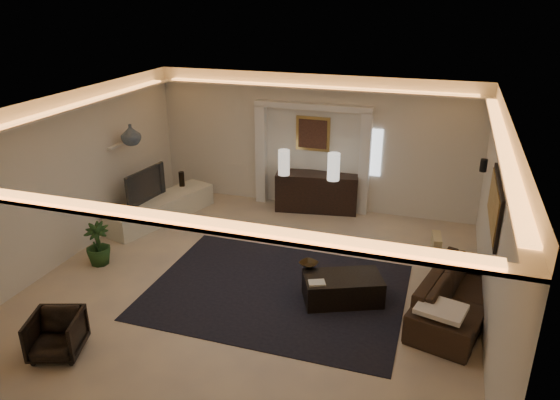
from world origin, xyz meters
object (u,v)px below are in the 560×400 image
(coffee_table, at_px, (342,289))
(armchair, at_px, (56,335))
(console, at_px, (317,193))
(sofa, at_px, (459,295))

(coffee_table, relative_size, armchair, 1.82)
(console, bearing_deg, sofa, -56.39)
(sofa, distance_m, armchair, 5.63)
(armchair, bearing_deg, coffee_table, 17.90)
(sofa, relative_size, armchair, 3.47)
(sofa, xyz_separation_m, armchair, (-5.00, -2.59, -0.03))
(console, bearing_deg, armchair, -118.31)
(console, height_order, armchair, console)
(console, height_order, coffee_table, console)
(console, height_order, sofa, console)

